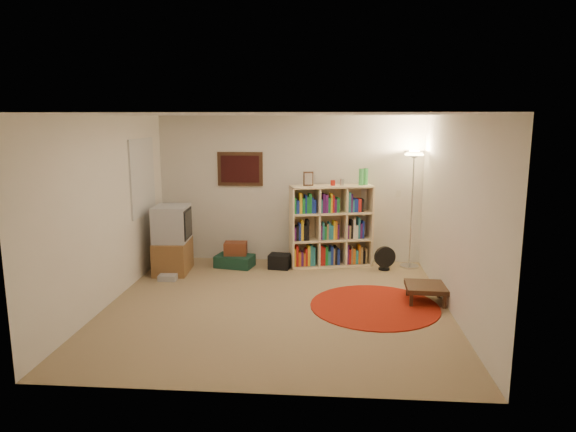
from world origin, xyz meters
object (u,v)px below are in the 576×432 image
object	(u,v)px
floor_lamp	(413,171)
tv_stand	(173,240)
bookshelf	(330,227)
suitcase	(235,261)
floor_fan	(385,258)
side_table	(426,288)

from	to	relation	value
floor_lamp	tv_stand	bearing A→B (deg)	-171.64
bookshelf	suitcase	distance (m)	1.69
floor_fan	side_table	bearing A→B (deg)	-89.41
bookshelf	floor_fan	bearing A→B (deg)	-26.04
suitcase	floor_lamp	bearing A→B (deg)	15.61
suitcase	bookshelf	bearing A→B (deg)	18.95
bookshelf	suitcase	bearing A→B (deg)	174.28
bookshelf	floor_fan	world-z (taller)	bookshelf
tv_stand	side_table	size ratio (longest dim) A/B	1.97
bookshelf	side_table	bearing A→B (deg)	-65.49
suitcase	side_table	size ratio (longest dim) A/B	1.23
floor_lamp	tv_stand	world-z (taller)	floor_lamp
floor_fan	suitcase	distance (m)	2.49
tv_stand	suitcase	bearing A→B (deg)	17.85
floor_lamp	suitcase	xyz separation A→B (m)	(-2.93, -0.20, -1.52)
bookshelf	floor_fan	distance (m)	1.04
floor_fan	tv_stand	size ratio (longest dim) A/B	0.36
bookshelf	side_table	xyz separation A→B (m)	(1.30, -1.69, -0.46)
floor_lamp	bookshelf	bearing A→B (deg)	-179.99
floor_lamp	side_table	world-z (taller)	floor_lamp
floor_fan	floor_lamp	bearing A→B (deg)	11.47
floor_fan	tv_stand	bearing A→B (deg)	171.74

